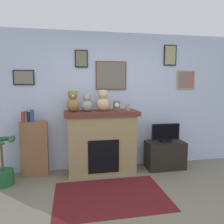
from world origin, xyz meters
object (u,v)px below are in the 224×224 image
(teddy_bear_brown, at_px, (87,103))
(teddy_bear_cream, at_px, (103,101))
(television, at_px, (166,133))
(candle_jar, at_px, (128,107))
(bookshelf, at_px, (34,147))
(fireplace, at_px, (102,141))
(potted_plant, at_px, (2,166))
(mantel_clock, at_px, (117,106))
(tv_stand, at_px, (165,155))
(teddy_bear_tan, at_px, (73,102))

(teddy_bear_brown, xyz_separation_m, teddy_bear_cream, (0.29, -0.00, 0.03))
(television, height_order, candle_jar, candle_jar)
(bookshelf, bearing_deg, candle_jar, -2.29)
(fireplace, height_order, potted_plant, fireplace)
(fireplace, bearing_deg, mantel_clock, -3.89)
(candle_jar, bearing_deg, television, -2.60)
(candle_jar, height_order, teddy_bear_cream, teddy_bear_cream)
(mantel_clock, relative_size, teddy_bear_brown, 0.53)
(teddy_bear_cream, bearing_deg, tv_stand, -1.52)
(potted_plant, height_order, teddy_bear_tan, teddy_bear_tan)
(bookshelf, relative_size, teddy_bear_tan, 3.17)
(tv_stand, bearing_deg, fireplace, 177.66)
(candle_jar, height_order, teddy_bear_tan, teddy_bear_tan)
(bookshelf, height_order, teddy_bear_tan, teddy_bear_tan)
(bookshelf, distance_m, mantel_clock, 1.64)
(potted_plant, relative_size, television, 1.42)
(television, distance_m, candle_jar, 0.91)
(teddy_bear_tan, bearing_deg, tv_stand, -1.06)
(candle_jar, distance_m, mantel_clock, 0.21)
(teddy_bear_tan, height_order, teddy_bear_cream, teddy_bear_cream)
(tv_stand, xyz_separation_m, teddy_bear_tan, (-1.74, 0.03, 1.05))
(television, distance_m, teddy_bear_brown, 1.61)
(tv_stand, xyz_separation_m, teddy_bear_brown, (-1.50, 0.03, 1.03))
(television, xyz_separation_m, teddy_bear_tan, (-1.74, 0.03, 0.62))
(candle_jar, distance_m, teddy_bear_brown, 0.75)
(fireplace, height_order, candle_jar, candle_jar)
(television, bearing_deg, tv_stand, 90.00)
(candle_jar, bearing_deg, tv_stand, -2.50)
(fireplace, distance_m, tv_stand, 1.28)
(tv_stand, distance_m, candle_jar, 1.20)
(mantel_clock, relative_size, teddy_bear_cream, 0.44)
(fireplace, xyz_separation_m, television, (1.24, -0.05, 0.11))
(bookshelf, relative_size, tv_stand, 1.62)
(mantel_clock, height_order, teddy_bear_tan, teddy_bear_tan)
(fireplace, distance_m, potted_plant, 1.70)
(fireplace, height_order, teddy_bear_tan, teddy_bear_tan)
(potted_plant, xyz_separation_m, tv_stand, (2.90, 0.18, -0.05))
(teddy_bear_cream, bearing_deg, teddy_bear_brown, 179.98)
(television, distance_m, teddy_bear_cream, 1.36)
(mantel_clock, xyz_separation_m, teddy_bear_cream, (-0.25, 0.00, 0.09))
(mantel_clock, bearing_deg, teddy_bear_cream, 179.83)
(bookshelf, distance_m, tv_stand, 2.45)
(tv_stand, height_order, teddy_bear_brown, teddy_bear_brown)
(mantel_clock, xyz_separation_m, teddy_bear_brown, (-0.54, 0.00, 0.06))
(potted_plant, bearing_deg, television, 3.60)
(fireplace, relative_size, television, 2.39)
(bookshelf, relative_size, candle_jar, 10.68)
(mantel_clock, bearing_deg, potted_plant, -173.68)
(potted_plant, relative_size, candle_jar, 7.12)
(candle_jar, bearing_deg, fireplace, 177.91)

